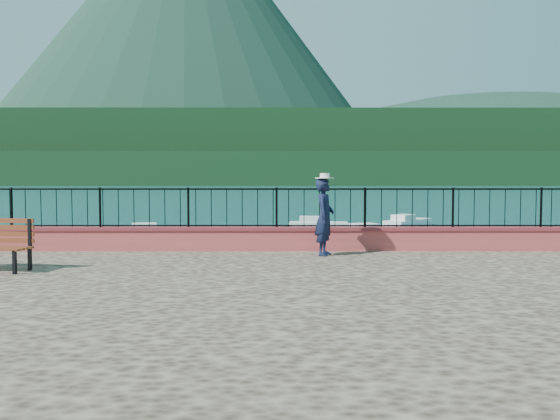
{
  "coord_description": "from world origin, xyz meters",
  "views": [
    {
      "loc": [
        -0.23,
        -9.86,
        2.95
      ],
      "look_at": [
        -0.22,
        2.0,
        2.3
      ],
      "focal_mm": 35.0,
      "sensor_mm": 36.0,
      "label": 1
    }
  ],
  "objects_px": {
    "boat_2": "(373,231)",
    "boat_3": "(155,230)",
    "boat_5": "(408,220)",
    "boat_4": "(319,222)",
    "person": "(325,217)",
    "boat_1": "(343,242)",
    "boat_0": "(100,246)"
  },
  "relations": [
    {
      "from": "boat_2",
      "to": "boat_3",
      "type": "height_order",
      "value": "same"
    },
    {
      "from": "boat_2",
      "to": "boat_5",
      "type": "xyz_separation_m",
      "value": [
        3.55,
        7.51,
        0.0
      ]
    },
    {
      "from": "boat_4",
      "to": "boat_5",
      "type": "bearing_deg",
      "value": 25.79
    },
    {
      "from": "boat_4",
      "to": "boat_2",
      "type": "bearing_deg",
      "value": -60.2
    },
    {
      "from": "person",
      "to": "boat_3",
      "type": "xyz_separation_m",
      "value": [
        -7.42,
        15.07,
        -1.7
      ]
    },
    {
      "from": "boat_2",
      "to": "boat_1",
      "type": "bearing_deg",
      "value": -135.51
    },
    {
      "from": "boat_2",
      "to": "boat_3",
      "type": "distance_m",
      "value": 11.14
    },
    {
      "from": "person",
      "to": "boat_0",
      "type": "distance_m",
      "value": 11.8
    },
    {
      "from": "boat_2",
      "to": "boat_3",
      "type": "bearing_deg",
      "value": 156.06
    },
    {
      "from": "boat_1",
      "to": "boat_2",
      "type": "height_order",
      "value": "same"
    },
    {
      "from": "boat_0",
      "to": "boat_3",
      "type": "bearing_deg",
      "value": 67.88
    },
    {
      "from": "boat_3",
      "to": "boat_4",
      "type": "bearing_deg",
      "value": 15.19
    },
    {
      "from": "boat_0",
      "to": "boat_3",
      "type": "relative_size",
      "value": 1.04
    },
    {
      "from": "person",
      "to": "boat_1",
      "type": "bearing_deg",
      "value": 6.12
    },
    {
      "from": "boat_4",
      "to": "boat_3",
      "type": "bearing_deg",
      "value": -144.08
    },
    {
      "from": "person",
      "to": "boat_1",
      "type": "xyz_separation_m",
      "value": [
        1.54,
        9.62,
        -1.7
      ]
    },
    {
      "from": "person",
      "to": "boat_2",
      "type": "distance_m",
      "value": 15.48
    },
    {
      "from": "boat_5",
      "to": "boat_1",
      "type": "bearing_deg",
      "value": -163.28
    },
    {
      "from": "person",
      "to": "boat_0",
      "type": "relative_size",
      "value": 0.5
    },
    {
      "from": "boat_2",
      "to": "person",
      "type": "bearing_deg",
      "value": -127.21
    },
    {
      "from": "boat_1",
      "to": "boat_4",
      "type": "xyz_separation_m",
      "value": [
        -0.22,
        10.61,
        0.0
      ]
    },
    {
      "from": "boat_1",
      "to": "boat_2",
      "type": "xyz_separation_m",
      "value": [
        2.18,
        5.31,
        0.0
      ]
    },
    {
      "from": "boat_0",
      "to": "boat_4",
      "type": "relative_size",
      "value": 1.02
    },
    {
      "from": "person",
      "to": "boat_1",
      "type": "relative_size",
      "value": 0.44
    },
    {
      "from": "boat_0",
      "to": "boat_5",
      "type": "xyz_separation_m",
      "value": [
        15.31,
        13.97,
        0.0
      ]
    },
    {
      "from": "person",
      "to": "boat_5",
      "type": "relative_size",
      "value": 0.42
    },
    {
      "from": "boat_0",
      "to": "boat_5",
      "type": "relative_size",
      "value": 0.83
    },
    {
      "from": "person",
      "to": "boat_2",
      "type": "bearing_deg",
      "value": 1.24
    },
    {
      "from": "boat_3",
      "to": "boat_4",
      "type": "height_order",
      "value": "same"
    },
    {
      "from": "boat_2",
      "to": "boat_0",
      "type": "bearing_deg",
      "value": -174.44
    },
    {
      "from": "boat_0",
      "to": "boat_4",
      "type": "height_order",
      "value": "same"
    },
    {
      "from": "boat_2",
      "to": "boat_5",
      "type": "relative_size",
      "value": 0.84
    }
  ]
}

